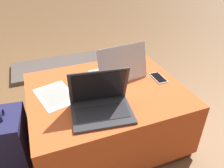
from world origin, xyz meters
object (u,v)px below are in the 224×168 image
cell_phone (158,78)px  backpack (9,143)px  laptop_far (119,70)px  paper_sheet (56,95)px  laptop_near (101,104)px

cell_phone → backpack: (-1.08, 0.01, -0.26)m
laptop_far → backpack: bearing=3.4°
backpack → paper_sheet: size_ratio=1.38×
laptop_near → paper_sheet: bearing=139.2°
backpack → paper_sheet: bearing=105.6°
laptop_near → backpack: bearing=167.7°
laptop_far → paper_sheet: (-0.47, -0.07, -0.05)m
laptop_near → backpack: 0.68m
cell_phone → paper_sheet: (-0.74, 0.06, -0.00)m
laptop_near → laptop_far: same height
laptop_far → backpack: laptop_far is taller
laptop_near → paper_sheet: 0.35m
laptop_far → backpack: (-0.81, -0.12, -0.31)m
laptop_far → paper_sheet: size_ratio=1.15×
laptop_far → paper_sheet: laptop_far is taller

